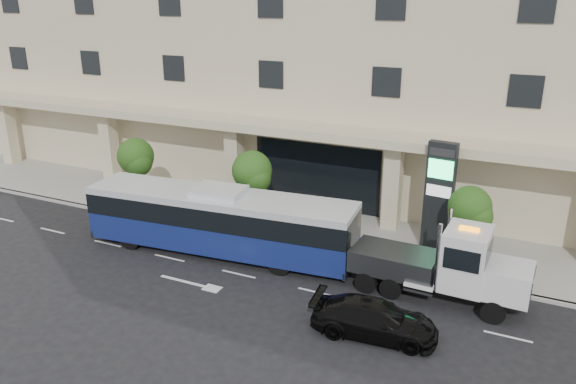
% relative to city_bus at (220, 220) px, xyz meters
% --- Properties ---
extents(ground, '(120.00, 120.00, 0.00)m').
position_rel_city_bus_xyz_m(ground, '(2.01, -0.19, -1.78)').
color(ground, black).
rests_on(ground, ground).
extents(sidewalk, '(120.00, 6.00, 0.15)m').
position_rel_city_bus_xyz_m(sidewalk, '(2.01, 4.81, -1.71)').
color(sidewalk, gray).
rests_on(sidewalk, ground).
extents(curb, '(120.00, 0.30, 0.15)m').
position_rel_city_bus_xyz_m(curb, '(2.01, 1.81, -1.71)').
color(curb, gray).
rests_on(curb, ground).
extents(convention_center, '(60.00, 17.60, 20.00)m').
position_rel_city_bus_xyz_m(convention_center, '(2.01, 15.23, 8.19)').
color(convention_center, '#C4B193').
rests_on(convention_center, ground).
extents(tree_left, '(2.27, 2.20, 4.22)m').
position_rel_city_bus_xyz_m(tree_left, '(-7.96, 3.40, 1.33)').
color(tree_left, '#422B19').
rests_on(tree_left, sidewalk).
extents(tree_mid, '(2.28, 2.20, 4.38)m').
position_rel_city_bus_xyz_m(tree_mid, '(0.04, 3.40, 1.48)').
color(tree_mid, '#422B19').
rests_on(tree_mid, sidewalk).
extents(tree_right, '(2.10, 2.00, 4.04)m').
position_rel_city_bus_xyz_m(tree_right, '(11.54, 3.40, 1.25)').
color(tree_right, '#422B19').
rests_on(tree_right, sidewalk).
extents(city_bus, '(14.03, 4.16, 3.50)m').
position_rel_city_bus_xyz_m(city_bus, '(0.00, 0.00, 0.00)').
color(city_bus, black).
rests_on(city_bus, ground).
extents(tow_truck, '(8.53, 2.35, 3.88)m').
position_rel_city_bus_xyz_m(tow_truck, '(11.20, 0.06, -0.19)').
color(tow_truck, '#2D3033').
rests_on(tow_truck, ground).
extents(black_sedan, '(5.06, 2.50, 1.41)m').
position_rel_city_bus_xyz_m(black_sedan, '(9.26, -3.77, -1.08)').
color(black_sedan, black).
rests_on(black_sedan, ground).
extents(signage_pylon, '(1.46, 0.70, 5.63)m').
position_rel_city_bus_xyz_m(signage_pylon, '(9.83, 4.84, 1.23)').
color(signage_pylon, black).
rests_on(signage_pylon, sidewalk).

